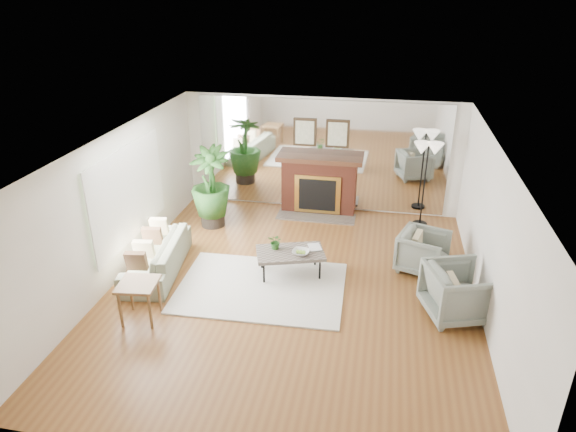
% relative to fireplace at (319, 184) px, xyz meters
% --- Properties ---
extents(ground, '(7.00, 7.00, 0.00)m').
position_rel_fireplace_xyz_m(ground, '(0.00, -3.26, -0.66)').
color(ground, brown).
rests_on(ground, ground).
extents(wall_left, '(0.02, 7.00, 2.50)m').
position_rel_fireplace_xyz_m(wall_left, '(-2.99, -3.26, 0.59)').
color(wall_left, white).
rests_on(wall_left, ground).
extents(wall_right, '(0.02, 7.00, 2.50)m').
position_rel_fireplace_xyz_m(wall_right, '(2.99, -3.26, 0.59)').
color(wall_right, white).
rests_on(wall_right, ground).
extents(wall_back, '(6.00, 0.02, 2.50)m').
position_rel_fireplace_xyz_m(wall_back, '(0.00, 0.23, 0.59)').
color(wall_back, white).
rests_on(wall_back, ground).
extents(mirror_panel, '(5.40, 0.04, 2.40)m').
position_rel_fireplace_xyz_m(mirror_panel, '(0.00, 0.21, 0.59)').
color(mirror_panel, silver).
rests_on(mirror_panel, wall_back).
extents(window_panel, '(0.04, 2.40, 1.50)m').
position_rel_fireplace_xyz_m(window_panel, '(-2.96, -2.86, 0.69)').
color(window_panel, '#B2E09E').
rests_on(window_panel, wall_left).
extents(fireplace, '(1.85, 0.83, 2.05)m').
position_rel_fireplace_xyz_m(fireplace, '(0.00, 0.00, 0.00)').
color(fireplace, maroon).
rests_on(fireplace, ground).
extents(area_rug, '(2.81, 2.05, 0.03)m').
position_rel_fireplace_xyz_m(area_rug, '(-0.51, -3.31, -0.64)').
color(area_rug, silver).
rests_on(area_rug, ground).
extents(coffee_table, '(1.30, 0.99, 0.46)m').
position_rel_fireplace_xyz_m(coffee_table, '(-0.11, -2.79, -0.24)').
color(coffee_table, '#6A5E54').
rests_on(coffee_table, ground).
extents(sofa, '(1.06, 2.11, 0.59)m').
position_rel_fireplace_xyz_m(sofa, '(-2.45, -3.09, -0.37)').
color(sofa, gray).
rests_on(sofa, ground).
extents(armchair_back, '(1.02, 1.00, 0.74)m').
position_rel_fireplace_xyz_m(armchair_back, '(2.15, -2.18, -0.29)').
color(armchair_back, gray).
rests_on(armchair_back, ground).
extents(armchair_front, '(1.16, 1.14, 0.84)m').
position_rel_fireplace_xyz_m(armchair_front, '(2.60, -3.49, -0.24)').
color(armchair_front, gray).
rests_on(armchair_front, ground).
extents(side_table, '(0.62, 0.62, 0.64)m').
position_rel_fireplace_xyz_m(side_table, '(-2.09, -4.48, -0.12)').
color(side_table, brown).
rests_on(side_table, ground).
extents(potted_ficus, '(0.87, 0.87, 1.70)m').
position_rel_fireplace_xyz_m(potted_ficus, '(-2.08, -1.11, 0.25)').
color(potted_ficus, black).
rests_on(potted_ficus, ground).
extents(floor_lamp, '(0.58, 0.32, 1.79)m').
position_rel_fireplace_xyz_m(floor_lamp, '(2.20, -0.28, 0.87)').
color(floor_lamp, black).
rests_on(floor_lamp, ground).
extents(tabletop_plant, '(0.31, 0.29, 0.28)m').
position_rel_fireplace_xyz_m(tabletop_plant, '(-0.37, -2.74, -0.06)').
color(tabletop_plant, '#336023').
rests_on(tabletop_plant, coffee_table).
extents(fruit_bowl, '(0.32, 0.32, 0.07)m').
position_rel_fireplace_xyz_m(fruit_bowl, '(0.08, -2.84, -0.16)').
color(fruit_bowl, brown).
rests_on(fruit_bowl, coffee_table).
extents(book, '(0.29, 0.34, 0.02)m').
position_rel_fireplace_xyz_m(book, '(0.19, -2.61, -0.19)').
color(book, brown).
rests_on(book, coffee_table).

